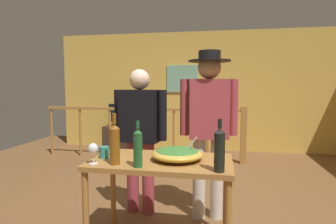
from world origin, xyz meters
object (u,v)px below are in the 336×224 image
at_px(wine_bottle_green, 138,147).
at_px(person_standing_right, 209,119).
at_px(wine_glass, 93,150).
at_px(person_standing_left, 140,129).
at_px(framed_picture, 182,79).
at_px(salad_bowl, 177,153).
at_px(wine_bottle_dark, 219,149).
at_px(mug_teal, 105,152).
at_px(flat_screen_tv, 125,113).
at_px(serving_table, 161,171).
at_px(wine_bottle_amber, 115,143).
at_px(stair_railing, 169,125).
at_px(tv_console, 126,138).

relative_size(wine_bottle_green, person_standing_right, 0.20).
bearing_deg(wine_glass, person_standing_left, 80.97).
bearing_deg(framed_picture, person_standing_left, -90.55).
xyz_separation_m(salad_bowl, wine_bottle_dark, (0.34, -0.26, 0.11)).
bearing_deg(person_standing_left, mug_teal, 87.39).
height_order(flat_screen_tv, mug_teal, flat_screen_tv).
relative_size(flat_screen_tv, wine_bottle_green, 1.98).
bearing_deg(flat_screen_tv, serving_table, -66.09).
bearing_deg(wine_bottle_green, serving_table, 61.91).
relative_size(flat_screen_tv, mug_teal, 5.99).
relative_size(wine_glass, person_standing_right, 0.10).
bearing_deg(serving_table, wine_bottle_dark, -27.32).
bearing_deg(mug_teal, serving_table, 4.10).
bearing_deg(framed_picture, flat_screen_tv, -164.76).
relative_size(wine_bottle_amber, person_standing_right, 0.23).
xyz_separation_m(framed_picture, wine_bottle_green, (0.20, -3.97, -0.61)).
bearing_deg(mug_teal, wine_bottle_amber, -46.20).
xyz_separation_m(stair_railing, salad_bowl, (0.58, -2.76, 0.16)).
relative_size(wine_bottle_amber, person_standing_left, 0.26).
xyz_separation_m(flat_screen_tv, mug_teal, (1.03, -3.44, 0.02)).
bearing_deg(wine_bottle_green, stair_railing, 96.00).
height_order(wine_glass, person_standing_left, person_standing_left).
bearing_deg(stair_railing, wine_glass, -90.95).
height_order(flat_screen_tv, person_standing_right, person_standing_right).
bearing_deg(salad_bowl, framed_picture, 97.10).
bearing_deg(tv_console, flat_screen_tv, -90.00).
xyz_separation_m(stair_railing, person_standing_left, (0.08, -2.16, 0.26)).
bearing_deg(person_standing_right, salad_bowl, 61.49).
relative_size(salad_bowl, wine_bottle_dark, 1.13).
relative_size(stair_railing, flat_screen_tv, 5.47).
bearing_deg(wine_bottle_green, flat_screen_tv, 110.79).
distance_m(wine_glass, person_standing_left, 0.85).
distance_m(stair_railing, salad_bowl, 2.83).
relative_size(serving_table, mug_teal, 9.99).
bearing_deg(stair_railing, mug_teal, -90.75).
bearing_deg(serving_table, stair_railing, 99.07).
bearing_deg(person_standing_right, stair_railing, -77.45).
distance_m(flat_screen_tv, wine_bottle_amber, 3.80).
bearing_deg(wine_glass, wine_bottle_amber, 7.45).
distance_m(framed_picture, person_standing_right, 3.23).
xyz_separation_m(salad_bowl, person_standing_left, (-0.49, 0.60, 0.09)).
xyz_separation_m(stair_railing, wine_bottle_amber, (0.12, -2.98, 0.27)).
distance_m(serving_table, wine_glass, 0.58).
bearing_deg(wine_bottle_amber, person_standing_left, 92.48).
xyz_separation_m(salad_bowl, wine_glass, (-0.63, -0.23, 0.06)).
xyz_separation_m(wine_bottle_dark, mug_teal, (-0.95, 0.21, -0.11)).
xyz_separation_m(salad_bowl, wine_bottle_green, (-0.26, -0.25, 0.10)).
bearing_deg(wine_bottle_amber, wine_glass, -172.55).
bearing_deg(tv_console, wine_bottle_amber, -71.93).
xyz_separation_m(stair_railing, wine_bottle_green, (0.32, -3.02, 0.26)).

